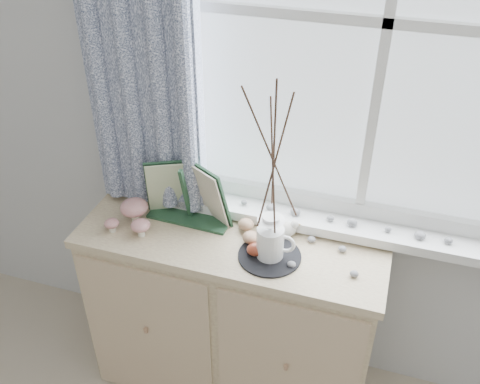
{
  "coord_description": "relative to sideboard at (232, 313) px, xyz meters",
  "views": [
    {
      "loc": [
        0.37,
        0.24,
        2.16
      ],
      "look_at": [
        -0.1,
        1.7,
        1.1
      ],
      "focal_mm": 40.0,
      "sensor_mm": 36.0,
      "label": 1
    }
  ],
  "objects": [
    {
      "name": "sideboard",
      "position": [
        0.0,
        0.0,
        0.0
      ],
      "size": [
        1.2,
        0.45,
        0.85
      ],
      "color": "beige",
      "rests_on": "ground"
    },
    {
      "name": "botanical_book",
      "position": [
        -0.2,
        0.02,
        0.56
      ],
      "size": [
        0.39,
        0.14,
        0.27
      ],
      "primitive_type": null,
      "rotation": [
        0.0,
        0.0,
        -0.04
      ],
      "color": "#20422A",
      "rests_on": "sideboard"
    },
    {
      "name": "toadstool_cluster",
      "position": [
        -0.39,
        -0.05,
        0.48
      ],
      "size": [
        0.19,
        0.16,
        0.1
      ],
      "color": "white",
      "rests_on": "sideboard"
    },
    {
      "name": "wooden_eggs",
      "position": [
        0.08,
        -0.01,
        0.45
      ],
      "size": [
        0.14,
        0.18,
        0.07
      ],
      "color": "#A37A5A",
      "rests_on": "sideboard"
    },
    {
      "name": "songbird_figurine",
      "position": [
        0.19,
        0.07,
        0.46
      ],
      "size": [
        0.15,
        0.1,
        0.07
      ],
      "primitive_type": null,
      "rotation": [
        0.0,
        0.0,
        0.36
      ],
      "color": "beige",
      "rests_on": "sideboard"
    },
    {
      "name": "crocheted_doily",
      "position": [
        0.17,
        -0.07,
        0.43
      ],
      "size": [
        0.23,
        0.23,
        0.01
      ],
      "primitive_type": "cylinder",
      "color": "black",
      "rests_on": "sideboard"
    },
    {
      "name": "twig_pitcher",
      "position": [
        0.17,
        -0.07,
        0.86
      ],
      "size": [
        0.28,
        0.28,
        0.75
      ],
      "rotation": [
        0.0,
        0.0,
        0.06
      ],
      "color": "white",
      "rests_on": "crocheted_doily"
    },
    {
      "name": "sideboard_pebbles",
      "position": [
        0.33,
        0.01,
        0.44
      ],
      "size": [
        0.33,
        0.23,
        0.02
      ],
      "color": "gray",
      "rests_on": "sideboard"
    }
  ]
}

